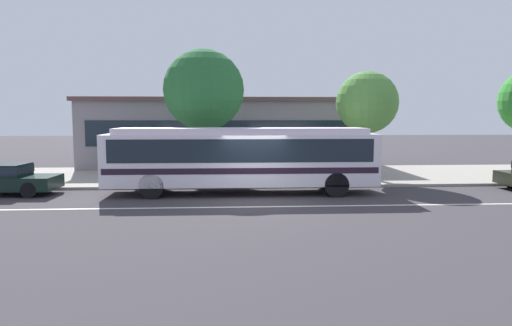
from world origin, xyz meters
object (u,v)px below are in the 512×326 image
Objects in this scene: street_tree_near_stop at (204,90)px; street_tree_mid_block at (367,103)px; pedestrian_waiting_near_sign at (134,162)px; pedestrian_walking_along_curb at (189,161)px; pedestrian_standing_by_tree at (210,161)px; transit_bus at (242,156)px; bus_stop_sign at (315,148)px.

street_tree_mid_block is at bearing -1.19° from street_tree_near_stop.
street_tree_mid_block is (11.28, 1.63, 2.75)m from pedestrian_waiting_near_sign.
pedestrian_walking_along_curb is at bearing -133.83° from street_tree_near_stop.
street_tree_mid_block is (7.85, 1.29, 2.75)m from pedestrian_standing_by_tree.
bus_stop_sign is (3.46, 1.85, 0.16)m from transit_bus.
transit_bus is at bearing -65.32° from street_tree_near_stop.
pedestrian_waiting_near_sign is 1.04× the size of pedestrian_walking_along_curb.
bus_stop_sign is (8.33, -0.18, 0.61)m from pedestrian_waiting_near_sign.
pedestrian_standing_by_tree is (3.44, 0.34, 0.01)m from pedestrian_waiting_near_sign.
street_tree_mid_block reaches higher than pedestrian_standing_by_tree.
pedestrian_standing_by_tree is at bearing 173.94° from bus_stop_sign.
bus_stop_sign reaches higher than pedestrian_walking_along_curb.
bus_stop_sign is (5.91, -1.26, 0.66)m from pedestrian_walking_along_curb.
street_tree_near_stop reaches higher than pedestrian_walking_along_curb.
pedestrian_waiting_near_sign is 11.73m from street_tree_mid_block.
street_tree_near_stop reaches higher than transit_bus.
street_tree_near_stop is at bearing 46.17° from pedestrian_walking_along_curb.
street_tree_mid_block is at bearing 9.30° from pedestrian_standing_by_tree.
pedestrian_waiting_near_sign is 8.35m from bus_stop_sign.
transit_bus is at bearing -58.94° from pedestrian_standing_by_tree.
pedestrian_walking_along_curb is 0.95× the size of pedestrian_standing_by_tree.
street_tree_mid_block is (8.18, -0.17, -0.61)m from street_tree_near_stop.
street_tree_mid_block is (8.86, 0.55, 2.80)m from pedestrian_walking_along_curb.
transit_bus reaches higher than pedestrian_waiting_near_sign.
pedestrian_waiting_near_sign is 0.33× the size of street_tree_mid_block.
pedestrian_walking_along_curb is (2.42, 1.08, -0.05)m from pedestrian_waiting_near_sign.
bus_stop_sign is at bearing -6.06° from pedestrian_standing_by_tree.
street_tree_near_stop is at bearing 178.81° from street_tree_mid_block.
pedestrian_walking_along_curb is at bearing -176.47° from street_tree_mid_block.
bus_stop_sign reaches higher than pedestrian_standing_by_tree.
pedestrian_standing_by_tree is at bearing -35.94° from pedestrian_walking_along_curb.
transit_bus is at bearing -51.79° from pedestrian_walking_along_curb.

